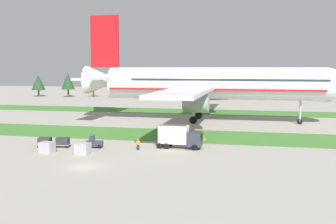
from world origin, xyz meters
The scene contains 14 objects.
ground_plane centered at (0.00, 0.00, 0.00)m, with size 400.00×400.00×0.00m, color gray.
grass_strip_near centered at (0.00, 25.41, 0.00)m, with size 320.00×14.06×0.01m, color #3D752D.
grass_strip_far centered at (0.00, 65.52, 0.00)m, with size 320.00×14.06×0.01m, color #3D752D.
airliner centered at (10.56, 45.47, 9.05)m, with size 59.94×74.01×25.21m.
baggage_tug centered at (-3.52, 11.47, 0.81)m, with size 2.76×1.67×1.97m.
cargo_dolly_lead centered at (-8.49, 10.72, 0.92)m, with size 2.40×1.81×1.55m.
cargo_dolly_second centered at (-11.36, 10.29, 0.92)m, with size 2.40×1.81×1.55m.
catering_truck centered at (9.73, 13.93, 1.95)m, with size 7.05×2.62×3.58m.
ground_crew_marshaller centered at (3.76, 11.36, 0.95)m, with size 0.49×0.36×1.74m.
uld_container_0 centered at (-8.87, 6.53, 0.81)m, with size 2.00×1.60×1.61m, color #A3A3A8.
uld_container_1 centered at (-3.21, 6.64, 0.84)m, with size 2.00×1.60×1.68m, color #A3A3A8.
taxiway_marker_0 centered at (12.77, 21.59, 0.32)m, with size 0.44×0.44×0.64m, color orange.
taxiway_marker_1 centered at (8.37, 17.93, 0.34)m, with size 0.44×0.44×0.68m, color orange.
distant_tree_line centered at (-2.43, 111.83, 6.57)m, with size 149.81×10.09×11.92m.
Camera 1 is at (20.64, -45.11, 12.50)m, focal length 41.60 mm.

